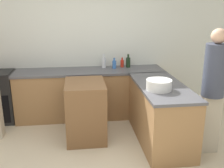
{
  "coord_description": "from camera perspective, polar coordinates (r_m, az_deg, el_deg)",
  "views": [
    {
      "loc": [
        -0.2,
        -2.97,
        2.04
      ],
      "look_at": [
        0.27,
        0.63,
        0.95
      ],
      "focal_mm": 42.0,
      "sensor_mm": 36.0,
      "label": 1
    }
  ],
  "objects": [
    {
      "name": "counter_back",
      "position": [
        4.95,
        -4.71,
        -2.02
      ],
      "size": [
        2.72,
        0.65,
        0.9
      ],
      "color": "olive",
      "rests_on": "ground_plane"
    },
    {
      "name": "water_bottle_blue",
      "position": [
        4.92,
        0.5,
        4.33
      ],
      "size": [
        0.07,
        0.07,
        0.2
      ],
      "color": "#386BB7",
      "rests_on": "counter_back"
    },
    {
      "name": "counter_peninsula",
      "position": [
        4.12,
        10.41,
        -6.22
      ],
      "size": [
        0.69,
        1.57,
        0.9
      ],
      "color": "olive",
      "rests_on": "ground_plane"
    },
    {
      "name": "island_table",
      "position": [
        4.15,
        -5.77,
        -5.73
      ],
      "size": [
        0.6,
        0.78,
        0.91
      ],
      "color": "brown",
      "rests_on": "ground_plane"
    },
    {
      "name": "hot_sauce_bottle",
      "position": [
        5.03,
        2.23,
        4.53
      ],
      "size": [
        0.07,
        0.07,
        0.18
      ],
      "color": "red",
      "rests_on": "counter_back"
    },
    {
      "name": "wall_back",
      "position": [
        5.07,
        -5.15,
        8.88
      ],
      "size": [
        8.0,
        0.06,
        2.7
      ],
      "color": "silver",
      "rests_on": "ground_plane"
    },
    {
      "name": "person_at_peninsula",
      "position": [
        3.82,
        21.12,
        -0.66
      ],
      "size": [
        0.3,
        0.3,
        1.76
      ],
      "color": "#ADA38E",
      "rests_on": "ground_plane"
    },
    {
      "name": "ground_plane",
      "position": [
        3.6,
        -3.08,
        -17.72
      ],
      "size": [
        14.0,
        14.0,
        0.0
      ],
      "primitive_type": "plane",
      "color": "beige"
    },
    {
      "name": "wine_bottle_dark",
      "position": [
        5.03,
        3.54,
        4.81
      ],
      "size": [
        0.08,
        0.08,
        0.25
      ],
      "color": "black",
      "rests_on": "counter_back"
    },
    {
      "name": "mixing_bowl",
      "position": [
        3.71,
        10.18,
        -0.18
      ],
      "size": [
        0.36,
        0.36,
        0.15
      ],
      "color": "white",
      "rests_on": "counter_peninsula"
    },
    {
      "name": "vinegar_bottle_clear",
      "position": [
        4.97,
        -1.82,
        4.75
      ],
      "size": [
        0.08,
        0.08,
        0.27
      ],
      "color": "silver",
      "rests_on": "counter_back"
    }
  ]
}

